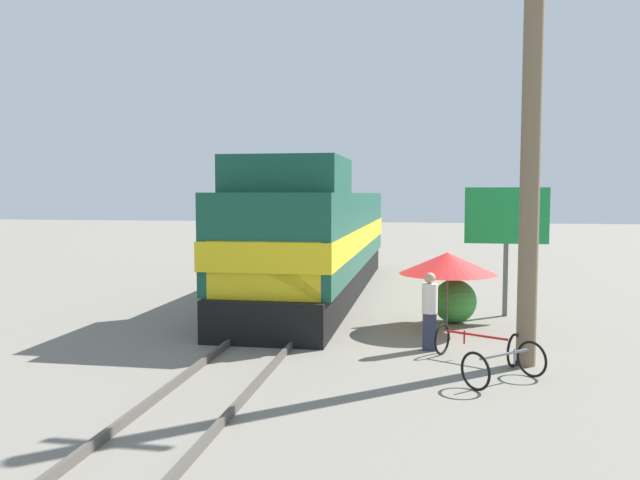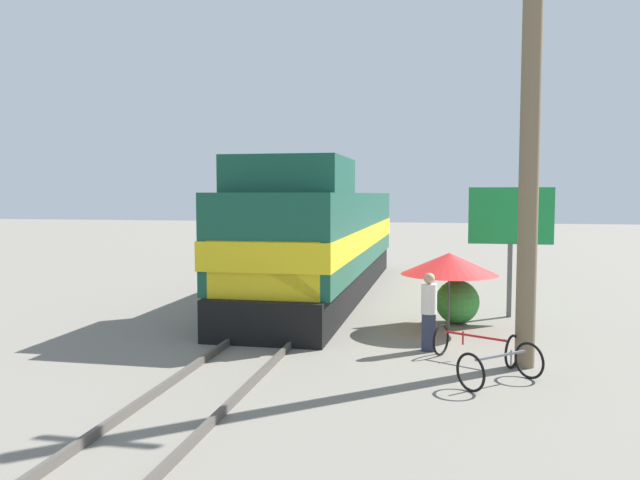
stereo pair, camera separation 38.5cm
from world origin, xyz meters
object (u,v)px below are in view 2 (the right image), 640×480
object	(u,v)px
locomotive	(322,240)
utility_pole	(530,140)
vendor_umbrella	(449,264)
person_bystander	(429,309)
bicycle	(475,345)
billboard_sign	(511,222)
bicycle_spare	(501,366)

from	to	relation	value
locomotive	utility_pole	distance (m)	9.95
locomotive	utility_pole	world-z (taller)	utility_pole
locomotive	utility_pole	bearing A→B (deg)	-54.05
vendor_umbrella	person_bystander	world-z (taller)	vendor_umbrella
utility_pole	bicycle	size ratio (longest dim) A/B	5.07
locomotive	person_bystander	bearing A→B (deg)	-61.56
billboard_sign	bicycle	xyz separation A→B (m)	(-1.15, -4.99, -2.31)
utility_pole	bicycle	bearing A→B (deg)	170.00
utility_pole	bicycle_spare	distance (m)	4.37
utility_pole	billboard_sign	xyz separation A→B (m)	(0.20, 5.16, -1.81)
vendor_umbrella	locomotive	bearing A→B (deg)	131.76
bicycle	vendor_umbrella	bearing A→B (deg)	-142.16
locomotive	person_bystander	xyz separation A→B (m)	(3.74, -6.90, -0.95)
person_bystander	utility_pole	bearing A→B (deg)	-24.73
vendor_umbrella	bicycle_spare	bearing A→B (deg)	-78.65
person_bystander	bicycle	size ratio (longest dim) A/B	0.99
bicycle_spare	person_bystander	bearing A→B (deg)	-11.43
bicycle_spare	bicycle	bearing A→B (deg)	-28.26
utility_pole	vendor_umbrella	world-z (taller)	utility_pole
utility_pole	vendor_umbrella	xyz separation A→B (m)	(-1.46, 3.10, -2.78)
billboard_sign	bicycle_spare	distance (m)	6.95
locomotive	vendor_umbrella	bearing A→B (deg)	-48.24
locomotive	vendor_umbrella	xyz separation A→B (m)	(4.18, -4.68, -0.19)
bicycle	bicycle_spare	size ratio (longest dim) A/B	1.09
utility_pole	bicycle	world-z (taller)	utility_pole
person_bystander	locomotive	bearing A→B (deg)	118.44
billboard_sign	person_bystander	bearing A→B (deg)	-116.16
locomotive	vendor_umbrella	distance (m)	6.28
utility_pole	vendor_umbrella	size ratio (longest dim) A/B	3.62
billboard_sign	bicycle	size ratio (longest dim) A/B	2.08
locomotive	utility_pole	size ratio (longest dim) A/B	1.76
bicycle	bicycle_spare	distance (m)	1.57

